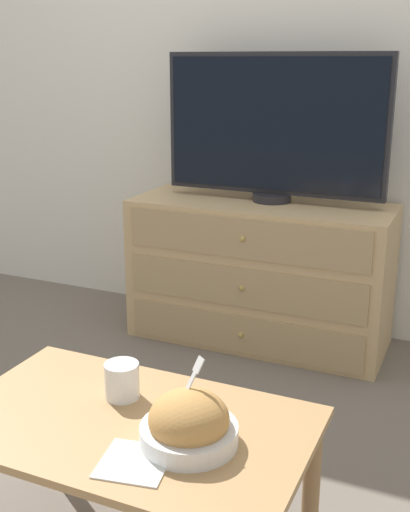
% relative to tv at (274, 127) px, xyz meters
% --- Properties ---
extents(ground_plane, '(12.00, 12.00, 0.00)m').
position_rel_tv_xyz_m(ground_plane, '(-0.14, 0.20, -0.96)').
color(ground_plane, '#70665B').
extents(wall_back, '(12.00, 0.05, 2.60)m').
position_rel_tv_xyz_m(wall_back, '(-0.14, 0.23, 0.34)').
color(wall_back, white).
rests_on(wall_back, ground_plane).
extents(dresser, '(1.13, 0.45, 0.64)m').
position_rel_tv_xyz_m(dresser, '(-0.03, -0.04, -0.64)').
color(dresser, tan).
rests_on(dresser, ground_plane).
extents(tv, '(0.96, 0.17, 0.62)m').
position_rel_tv_xyz_m(tv, '(0.00, 0.00, 0.00)').
color(tv, '#232328').
rests_on(tv, dresser).
extents(coffee_table, '(0.86, 0.52, 0.41)m').
position_rel_tv_xyz_m(coffee_table, '(0.14, -1.48, -0.60)').
color(coffee_table, tan).
rests_on(coffee_table, ground_plane).
extents(takeout_bowl, '(0.22, 0.22, 0.19)m').
position_rel_tv_xyz_m(takeout_bowl, '(0.31, -1.50, -0.49)').
color(takeout_bowl, silver).
rests_on(takeout_bowl, coffee_table).
extents(drink_cup, '(0.09, 0.09, 0.09)m').
position_rel_tv_xyz_m(drink_cup, '(0.07, -1.39, -0.50)').
color(drink_cup, beige).
rests_on(drink_cup, coffee_table).
extents(napkin, '(0.17, 0.17, 0.00)m').
position_rel_tv_xyz_m(napkin, '(0.24, -1.62, -0.54)').
color(napkin, white).
rests_on(napkin, coffee_table).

